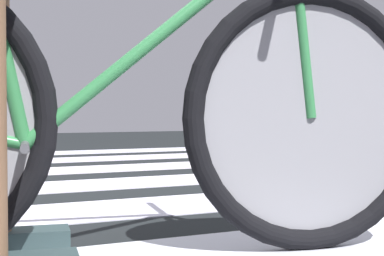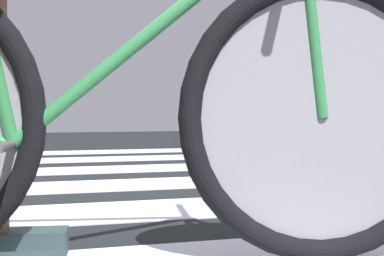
{
  "view_description": "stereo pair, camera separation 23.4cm",
  "coord_description": "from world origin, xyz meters",
  "views": [
    {
      "loc": [
        -0.41,
        -2.76,
        0.4
      ],
      "look_at": [
        0.25,
        -1.38,
        0.35
      ],
      "focal_mm": 54.56,
      "sensor_mm": 36.0,
      "label": 1
    },
    {
      "loc": [
        -0.17,
        -2.76,
        0.4
      ],
      "look_at": [
        0.25,
        -1.38,
        0.35
      ],
      "focal_mm": 54.56,
      "sensor_mm": 36.0,
      "label": 2
    }
  ],
  "objects": [
    {
      "name": "ground",
      "position": [
        0.0,
        0.0,
        0.01
      ],
      "size": [
        18.0,
        14.0,
        0.02
      ],
      "color": "black"
    },
    {
      "name": "crosswalk_markings",
      "position": [
        -0.05,
        0.11,
        0.02
      ],
      "size": [
        5.44,
        5.01,
        0.0
      ],
      "color": "silver",
      "rests_on": "ground"
    },
    {
      "name": "bicycle_1_of_3",
      "position": [
        0.05,
        -1.4,
        0.41
      ],
      "size": [
        1.72,
        0.54,
        0.93
      ],
      "rotation": [
        0.0,
        0.0,
        -0.17
      ],
      "color": "black",
      "rests_on": "ground"
    }
  ]
}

